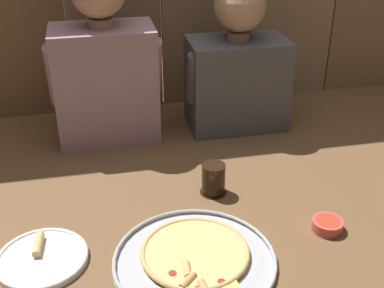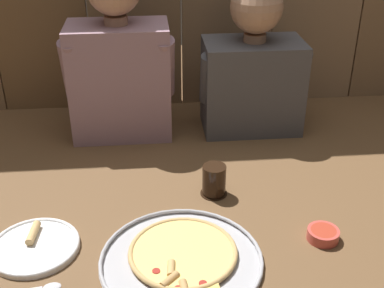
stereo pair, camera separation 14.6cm
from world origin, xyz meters
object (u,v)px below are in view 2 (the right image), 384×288
object	(u,v)px
diner_right	(253,64)
dipping_bowl	(323,234)
dinner_plate	(35,246)
drinking_glass	(214,180)
diner_left	(119,58)
pizza_tray	(182,257)

from	to	relation	value
diner_right	dipping_bowl	bearing A→B (deg)	-84.48
dinner_plate	diner_right	world-z (taller)	diner_right
drinking_glass	diner_left	xyz separation A→B (m)	(-0.29, 0.44, 0.25)
diner_left	pizza_tray	bearing A→B (deg)	-77.31
pizza_tray	drinking_glass	size ratio (longest dim) A/B	4.27
diner_right	pizza_tray	bearing A→B (deg)	-113.46
pizza_tray	dinner_plate	distance (m)	0.39
dinner_plate	drinking_glass	distance (m)	0.55
pizza_tray	dipping_bowl	size ratio (longest dim) A/B	4.86
drinking_glass	dipping_bowl	bearing A→B (deg)	-42.56
dipping_bowl	diner_right	size ratio (longest dim) A/B	0.15
diner_left	dinner_plate	bearing A→B (deg)	-108.30
dinner_plate	diner_right	xyz separation A→B (m)	(0.70, 0.66, 0.25)
pizza_tray	diner_right	distance (m)	0.84
dinner_plate	dipping_bowl	world-z (taller)	dinner_plate
diner_left	diner_right	bearing A→B (deg)	0.05
dinner_plate	diner_left	xyz separation A→B (m)	(0.22, 0.66, 0.29)
pizza_tray	dipping_bowl	world-z (taller)	dipping_bowl
diner_left	diner_right	xyz separation A→B (m)	(0.49, 0.00, -0.04)
dinner_plate	dipping_bowl	xyz separation A→B (m)	(0.77, -0.03, 0.01)
diner_right	dinner_plate	bearing A→B (deg)	-136.94
dinner_plate	drinking_glass	bearing A→B (deg)	22.83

